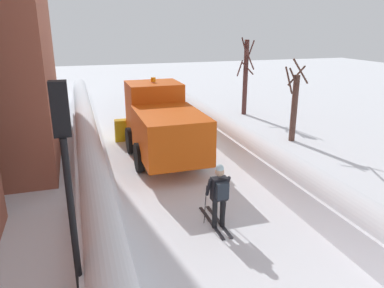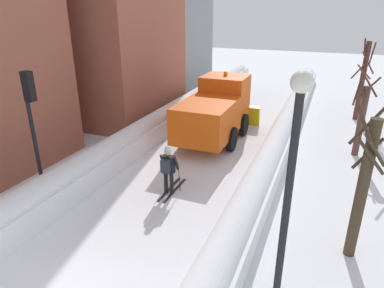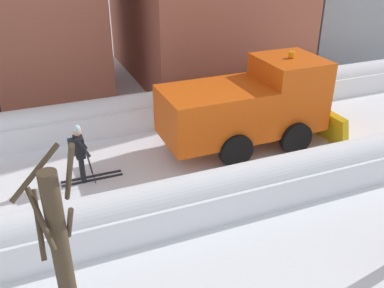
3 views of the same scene
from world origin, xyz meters
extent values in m
plane|color=white|center=(0.00, 10.00, 0.00)|extent=(80.00, 80.00, 0.00)
cube|color=white|center=(-2.99, 10.00, 0.42)|extent=(1.10, 36.00, 0.85)
cylinder|color=white|center=(-2.99, 10.00, 0.85)|extent=(0.90, 34.20, 0.90)
cube|color=white|center=(2.99, 10.00, 0.42)|extent=(1.10, 36.00, 0.84)
cylinder|color=white|center=(2.99, 10.00, 0.84)|extent=(0.90, 34.20, 0.90)
cube|color=#DB510F|center=(-0.14, 10.14, 1.40)|extent=(2.30, 3.40, 1.60)
cube|color=#DB510F|center=(-0.14, 12.84, 1.75)|extent=(2.20, 2.00, 2.30)
cube|color=black|center=(-0.14, 13.80, 2.26)|extent=(1.85, 0.06, 1.01)
cube|color=gold|center=(-0.14, 14.19, 0.55)|extent=(3.20, 0.46, 1.13)
cylinder|color=orange|center=(-0.14, 12.84, 3.02)|extent=(0.20, 0.20, 0.18)
cylinder|color=black|center=(-1.29, 12.54, 0.55)|extent=(0.25, 1.10, 1.10)
cylinder|color=black|center=(1.01, 12.54, 0.55)|extent=(0.25, 1.10, 1.10)
cylinder|color=black|center=(-1.29, 10.34, 0.55)|extent=(0.25, 1.10, 1.10)
cylinder|color=black|center=(1.01, 10.34, 0.55)|extent=(0.25, 1.10, 1.10)
cylinder|color=black|center=(-0.06, 5.78, 0.41)|extent=(0.14, 0.14, 0.82)
cylinder|color=black|center=(0.16, 5.78, 0.41)|extent=(0.14, 0.14, 0.82)
cube|color=black|center=(0.05, 5.78, 1.13)|extent=(0.42, 0.26, 0.62)
cube|color=#262D38|center=(0.05, 5.57, 1.16)|extent=(0.32, 0.16, 0.44)
sphere|color=tan|center=(0.05, 5.78, 1.60)|extent=(0.24, 0.24, 0.24)
sphere|color=silver|center=(0.05, 5.78, 1.70)|extent=(0.22, 0.22, 0.22)
cylinder|color=black|center=(-0.21, 5.88, 1.16)|extent=(0.09, 0.33, 0.56)
cylinder|color=black|center=(0.31, 5.88, 1.16)|extent=(0.09, 0.33, 0.56)
cube|color=black|center=(-0.06, 6.03, 0.01)|extent=(0.09, 1.80, 0.03)
cube|color=black|center=(0.16, 6.03, 0.01)|extent=(0.09, 1.80, 0.03)
cylinder|color=#262628|center=(-0.25, 6.00, 0.60)|extent=(0.02, 0.19, 1.19)
cylinder|color=#262628|center=(0.35, 6.00, 0.60)|extent=(0.02, 0.19, 1.19)
cylinder|color=#423424|center=(5.85, 4.74, 1.89)|extent=(0.28, 0.28, 3.77)
cylinder|color=#423424|center=(5.60, 4.60, 3.66)|extent=(0.42, 0.80, 0.70)
cylinder|color=#423424|center=(5.84, 4.51, 2.94)|extent=(0.72, 0.10, 0.84)
cylinder|color=#423424|center=(5.92, 4.56, 3.08)|extent=(0.60, 0.28, 0.84)
cylinder|color=#423424|center=(5.81, 5.04, 3.65)|extent=(0.91, 0.19, 1.35)
cylinder|color=#423424|center=(5.83, 4.94, 2.83)|extent=(0.61, 0.14, 0.89)
camera|label=1|loc=(-3.27, -2.24, 5.18)|focal=34.09mm
camera|label=2|loc=(4.74, -3.59, 6.10)|focal=31.82mm
camera|label=3|loc=(11.19, 4.70, 6.77)|focal=39.76mm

